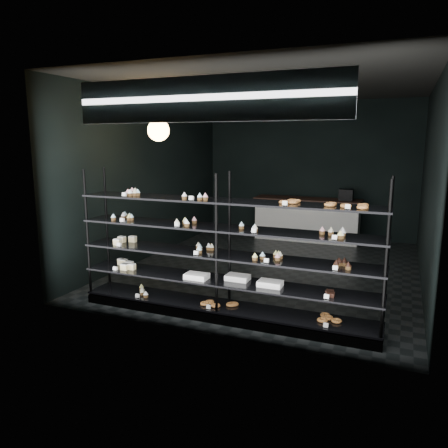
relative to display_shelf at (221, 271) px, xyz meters
name	(u,v)px	position (x,y,z in m)	size (l,w,h in m)	color
room	(274,180)	(-0.02, 2.45, 0.97)	(5.01, 6.01, 3.20)	black
display_shelf	(221,271)	(0.00, 0.00, 0.00)	(4.00, 0.50, 1.91)	black
signage	(203,99)	(-0.02, -0.48, 2.12)	(3.30, 0.05, 0.50)	#0B0C38
pendant_lamp	(158,130)	(-1.45, 0.96, 1.82)	(0.33, 0.33, 0.90)	black
service_counter	(308,219)	(0.11, 4.95, -0.13)	(2.44, 0.65, 1.23)	silver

